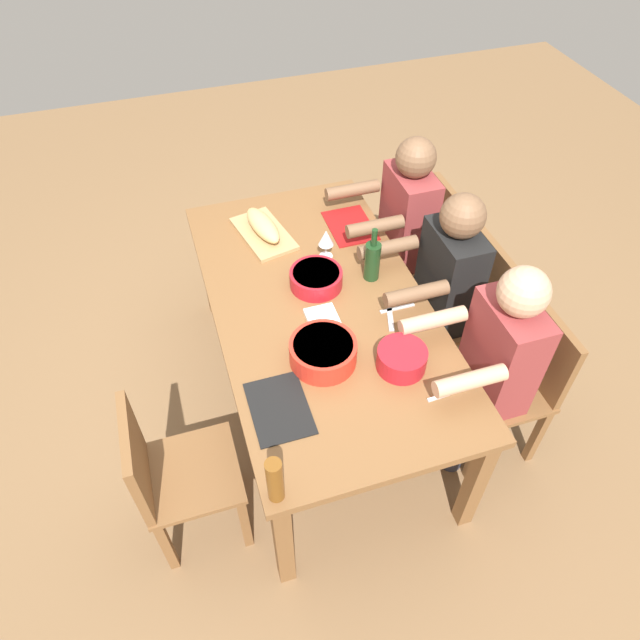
{
  "coord_description": "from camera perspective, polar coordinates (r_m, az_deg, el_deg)",
  "views": [
    {
      "loc": [
        -1.83,
        0.58,
        2.66
      ],
      "look_at": [
        0.0,
        0.0,
        0.63
      ],
      "focal_mm": 32.54,
      "sensor_mm": 36.0,
      "label": 1
    }
  ],
  "objects": [
    {
      "name": "chair_near_center",
      "position": [
        3.17,
        14.19,
        1.41
      ],
      "size": [
        0.4,
        0.4,
        0.85
      ],
      "color": "brown",
      "rests_on": "ground_plane"
    },
    {
      "name": "chair_near_left",
      "position": [
        2.9,
        18.81,
        -5.51
      ],
      "size": [
        0.4,
        0.4,
        0.85
      ],
      "color": "brown",
      "rests_on": "ground_plane"
    },
    {
      "name": "chair_near_right",
      "position": [
        3.49,
        10.34,
        7.16
      ],
      "size": [
        0.4,
        0.4,
        0.85
      ],
      "color": "brown",
      "rests_on": "ground_plane"
    },
    {
      "name": "serving_bowl_fruit",
      "position": [
        2.45,
        8.05,
        -3.7
      ],
      "size": [
        0.21,
        0.21,
        0.1
      ],
      "color": "#B21923",
      "rests_on": "dining_table"
    },
    {
      "name": "ground_plane",
      "position": [
        3.28,
        0.0,
        -7.55
      ],
      "size": [
        8.0,
        8.0,
        0.0
      ],
      "primitive_type": "plane",
      "color": "brown"
    },
    {
      "name": "wine_bottle",
      "position": [
        2.79,
        5.17,
        5.88
      ],
      "size": [
        0.08,
        0.08,
        0.29
      ],
      "color": "#193819",
      "rests_on": "dining_table"
    },
    {
      "name": "bread_loaf",
      "position": [
        3.07,
        -5.64,
        9.25
      ],
      "size": [
        0.34,
        0.18,
        0.09
      ],
      "primitive_type": "ellipsoid",
      "rotation": [
        0.0,
        0.0,
        0.21
      ],
      "color": "tan",
      "rests_on": "cutting_board"
    },
    {
      "name": "dining_table",
      "position": [
        2.77,
        0.0,
        0.47
      ],
      "size": [
        1.87,
        0.98,
        0.74
      ],
      "color": "brown",
      "rests_on": "ground_plane"
    },
    {
      "name": "diner_near_left",
      "position": [
        2.66,
        16.57,
        -3.71
      ],
      "size": [
        0.41,
        0.53,
        1.2
      ],
      "color": "#2D2D38",
      "rests_on": "ground_plane"
    },
    {
      "name": "diner_near_right",
      "position": [
        3.29,
        7.91,
        9.49
      ],
      "size": [
        0.41,
        0.53,
        1.2
      ],
      "color": "#2D2D38",
      "rests_on": "ground_plane"
    },
    {
      "name": "wine_glass",
      "position": [
        2.89,
        0.59,
        7.99
      ],
      "size": [
        0.08,
        0.08,
        0.17
      ],
      "color": "silver",
      "rests_on": "dining_table"
    },
    {
      "name": "chair_far_left",
      "position": [
        2.56,
        -14.53,
        -14.39
      ],
      "size": [
        0.4,
        0.4,
        0.85
      ],
      "color": "brown",
      "rests_on": "ground_plane"
    },
    {
      "name": "placemat_near_right",
      "position": [
        3.16,
        2.98,
        9.24
      ],
      "size": [
        0.32,
        0.23,
        0.01
      ],
      "primitive_type": "cube",
      "color": "maroon",
      "rests_on": "dining_table"
    },
    {
      "name": "fork_near_center",
      "position": [
        2.71,
        7.6,
        1.15
      ],
      "size": [
        0.02,
        0.17,
        0.01
      ],
      "primitive_type": "cube",
      "rotation": [
        0.0,
        0.0,
        0.0
      ],
      "color": "silver",
      "rests_on": "dining_table"
    },
    {
      "name": "cutting_board",
      "position": [
        3.11,
        -5.56,
        8.45
      ],
      "size": [
        0.44,
        0.3,
        0.02
      ],
      "primitive_type": "cube",
      "rotation": [
        0.0,
        0.0,
        0.21
      ],
      "color": "tan",
      "rests_on": "dining_table"
    },
    {
      "name": "napkin_stack",
      "position": [
        2.64,
        0.21,
        0.23
      ],
      "size": [
        0.14,
        0.14,
        0.02
      ],
      "primitive_type": "cube",
      "rotation": [
        0.0,
        0.0,
        0.0
      ],
      "color": "white",
      "rests_on": "dining_table"
    },
    {
      "name": "placemat_far_left",
      "position": [
        2.34,
        -4.02,
        -8.64
      ],
      "size": [
        0.32,
        0.23,
        0.01
      ],
      "primitive_type": "cube",
      "color": "black",
      "rests_on": "dining_table"
    },
    {
      "name": "fork_near_left",
      "position": [
        2.43,
        12.32,
        -7.16
      ],
      "size": [
        0.03,
        0.17,
        0.01
      ],
      "primitive_type": "cube",
      "rotation": [
        0.0,
        0.0,
        0.06
      ],
      "color": "silver",
      "rests_on": "dining_table"
    },
    {
      "name": "serving_bowl_salad",
      "position": [
        2.78,
        -0.39,
        4.19
      ],
      "size": [
        0.25,
        0.25,
        0.08
      ],
      "color": "#B21923",
      "rests_on": "dining_table"
    },
    {
      "name": "diner_near_center",
      "position": [
        2.94,
        11.81,
        3.6
      ],
      "size": [
        0.41,
        0.53,
        1.2
      ],
      "color": "#2D2D38",
      "rests_on": "ground_plane"
    },
    {
      "name": "carving_knife",
      "position": [
        2.69,
        6.86,
        0.74
      ],
      "size": [
        0.23,
        0.09,
        0.01
      ],
      "primitive_type": "cube",
      "rotation": [
        0.0,
        0.0,
        2.84
      ],
      "color": "silver",
      "rests_on": "dining_table"
    },
    {
      "name": "beer_bottle",
      "position": [
        2.06,
        -4.46,
        -15.44
      ],
      "size": [
        0.06,
        0.06,
        0.22
      ],
      "primitive_type": "cylinder",
      "color": "brown",
      "rests_on": "dining_table"
    },
    {
      "name": "serving_bowl_pasta",
      "position": [
        2.44,
        0.31,
        -3.07
      ],
      "size": [
        0.29,
        0.29,
        0.11
      ],
      "color": "red",
      "rests_on": "dining_table"
    }
  ]
}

